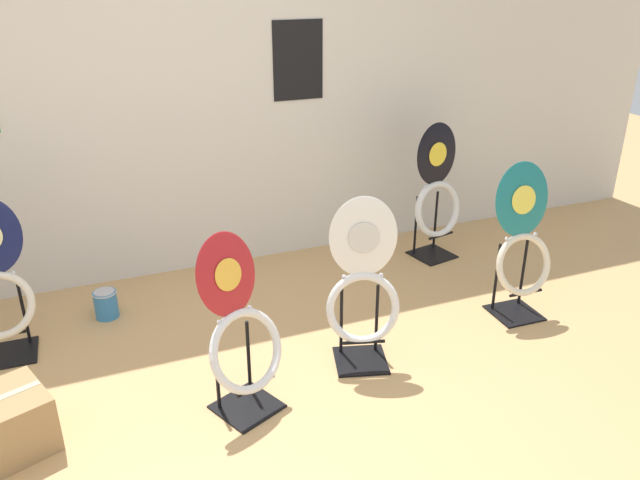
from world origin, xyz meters
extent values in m
plane|color=tan|center=(0.00, 0.00, 0.00)|extent=(14.00, 14.00, 0.00)
cube|color=silver|center=(0.00, 2.04, 1.30)|extent=(8.00, 0.06, 2.60)
cube|color=black|center=(0.89, 2.00, 1.40)|extent=(0.35, 0.01, 0.52)
cube|color=black|center=(1.77, 1.54, 0.01)|extent=(0.33, 0.33, 0.01)
cylinder|color=black|center=(1.66, 1.61, 0.23)|extent=(0.02, 0.02, 0.45)
cylinder|color=black|center=(1.85, 1.65, 0.23)|extent=(0.02, 0.02, 0.45)
cylinder|color=black|center=(1.79, 1.47, 0.19)|extent=(0.22, 0.06, 0.02)
torus|color=silver|center=(1.77, 1.52, 0.37)|extent=(0.43, 0.22, 0.41)
ellipsoid|color=black|center=(1.76, 1.57, 0.77)|extent=(0.37, 0.11, 0.44)
ellipsoid|color=yellow|center=(1.77, 1.56, 0.77)|extent=(0.16, 0.05, 0.17)
sphere|color=silver|center=(1.67, 1.54, 0.55)|extent=(0.02, 0.02, 0.02)
sphere|color=silver|center=(1.86, 1.58, 0.55)|extent=(0.02, 0.02, 0.02)
cube|color=black|center=(0.01, 0.37, 0.01)|extent=(0.37, 0.37, 0.01)
cylinder|color=black|center=(-0.12, 0.41, 0.21)|extent=(0.02, 0.02, 0.40)
cylinder|color=black|center=(0.06, 0.49, 0.21)|extent=(0.02, 0.02, 0.40)
cylinder|color=black|center=(0.04, 0.30, 0.17)|extent=(0.21, 0.11, 0.02)
torus|color=silver|center=(0.02, 0.35, 0.34)|extent=(0.45, 0.34, 0.39)
ellipsoid|color=#AD1E23|center=(-0.03, 0.45, 0.70)|extent=(0.35, 0.24, 0.39)
ellipsoid|color=yellow|center=(-0.02, 0.44, 0.70)|extent=(0.15, 0.10, 0.15)
sphere|color=silver|center=(-0.09, 0.38, 0.50)|extent=(0.02, 0.02, 0.02)
sphere|color=silver|center=(0.07, 0.45, 0.50)|extent=(0.02, 0.02, 0.02)
cube|color=black|center=(0.69, 0.51, 0.01)|extent=(0.35, 0.35, 0.01)
cylinder|color=black|center=(0.63, 0.62, 0.21)|extent=(0.02, 0.02, 0.41)
cylinder|color=black|center=(0.81, 0.57, 0.21)|extent=(0.02, 0.02, 0.41)
cylinder|color=black|center=(0.67, 0.44, 0.17)|extent=(0.22, 0.08, 0.02)
torus|color=silver|center=(0.69, 0.49, 0.35)|extent=(0.41, 0.24, 0.39)
ellipsoid|color=white|center=(0.71, 0.54, 0.73)|extent=(0.35, 0.15, 0.43)
ellipsoid|color=silver|center=(0.70, 0.53, 0.73)|extent=(0.16, 0.06, 0.16)
sphere|color=silver|center=(0.61, 0.56, 0.51)|extent=(0.02, 0.02, 0.02)
sphere|color=silver|center=(0.79, 0.50, 0.51)|extent=(0.02, 0.02, 0.02)
cube|color=black|center=(1.80, 0.61, 0.01)|extent=(0.29, 0.29, 0.01)
cylinder|color=black|center=(1.71, 0.71, 0.23)|extent=(0.02, 0.02, 0.44)
cylinder|color=black|center=(1.90, 0.70, 0.23)|extent=(0.02, 0.02, 0.44)
cylinder|color=black|center=(1.80, 0.54, 0.19)|extent=(0.22, 0.03, 0.02)
torus|color=beige|center=(1.80, 0.59, 0.35)|extent=(0.38, 0.18, 0.37)
ellipsoid|color=#197075|center=(1.80, 0.69, 0.73)|extent=(0.37, 0.12, 0.45)
ellipsoid|color=#EADB4C|center=(1.80, 0.67, 0.73)|extent=(0.17, 0.04, 0.17)
sphere|color=silver|center=(1.70, 0.65, 0.51)|extent=(0.02, 0.02, 0.02)
sphere|color=silver|center=(1.90, 0.65, 0.51)|extent=(0.02, 0.02, 0.02)
cube|color=black|center=(-1.09, 1.29, 0.01)|extent=(0.28, 0.28, 0.01)
cylinder|color=black|center=(-0.99, 1.38, 0.22)|extent=(0.02, 0.02, 0.41)
cylinder|color=black|center=(-1.09, 1.22, 0.18)|extent=(0.22, 0.02, 0.02)
sphere|color=silver|center=(-0.99, 1.35, 0.47)|extent=(0.02, 0.02, 0.02)
cylinder|color=teal|center=(-0.55, 1.52, 0.09)|extent=(0.14, 0.14, 0.17)
torus|color=silver|center=(-0.55, 1.52, 0.17)|extent=(0.15, 0.15, 0.01)
cylinder|color=#B2B2B7|center=(-0.55, 1.52, 0.17)|extent=(0.12, 0.12, 0.00)
camera|label=1|loc=(-0.58, -2.05, 1.99)|focal=35.00mm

